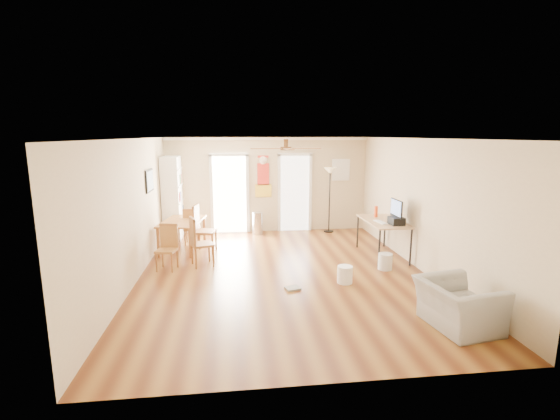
{
  "coord_description": "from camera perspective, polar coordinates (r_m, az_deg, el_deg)",
  "views": [
    {
      "loc": [
        -0.92,
        -7.27,
        2.67
      ],
      "look_at": [
        0.0,
        0.6,
        1.15
      ],
      "focal_mm": 25.27,
      "sensor_mm": 36.0,
      "label": 1
    }
  ],
  "objects": [
    {
      "name": "wall_front",
      "position": [
        4.11,
        6.75,
        -8.68
      ],
      "size": [
        5.5,
        0.04,
        2.6
      ],
      "primitive_type": null,
      "color": "beige",
      "rests_on": "floor"
    },
    {
      "name": "torchiere_lamp",
      "position": [
        10.92,
        7.17,
        1.43
      ],
      "size": [
        0.42,
        0.42,
        1.79
      ],
      "primitive_type": null,
      "rotation": [
        0.0,
        0.0,
        -0.28
      ],
      "color": "black",
      "rests_on": "floor"
    },
    {
      "name": "framed_poster",
      "position": [
        8.9,
        -18.37,
        4.06
      ],
      "size": [
        0.04,
        0.66,
        0.48
      ],
      "primitive_type": "cube",
      "color": "black",
      "rests_on": "wall_left"
    },
    {
      "name": "wall_decal",
      "position": [
        10.83,
        -2.44,
        4.92
      ],
      "size": [
        0.46,
        0.03,
        1.1
      ],
      "primitive_type": "cube",
      "color": "red",
      "rests_on": "wall_back"
    },
    {
      "name": "ceiling",
      "position": [
        7.32,
        0.56,
        10.32
      ],
      "size": [
        5.5,
        7.0,
        0.0
      ],
      "primitive_type": null,
      "color": "silver",
      "rests_on": "floor"
    },
    {
      "name": "wastebasket_a",
      "position": [
        7.37,
        9.38,
        -9.2
      ],
      "size": [
        0.35,
        0.35,
        0.32
      ],
      "primitive_type": "cylinder",
      "rotation": [
        0.0,
        0.0,
        -0.32
      ],
      "color": "white",
      "rests_on": "floor"
    },
    {
      "name": "orange_bottle",
      "position": [
        9.29,
        13.73,
        -0.22
      ],
      "size": [
        0.08,
        0.08,
        0.25
      ],
      "primitive_type": "cylinder",
      "rotation": [
        0.0,
        0.0,
        0.0
      ],
      "color": "#EE4715",
      "rests_on": "computer_desk"
    },
    {
      "name": "printer",
      "position": [
        8.63,
        16.49,
        -1.52
      ],
      "size": [
        0.28,
        0.32,
        0.16
      ],
      "primitive_type": "cube",
      "rotation": [
        0.0,
        0.0,
        0.04
      ],
      "color": "black",
      "rests_on": "computer_desk"
    },
    {
      "name": "wall_back",
      "position": [
        10.89,
        -1.78,
        3.64
      ],
      "size": [
        5.5,
        0.04,
        2.6
      ],
      "primitive_type": null,
      "color": "beige",
      "rests_on": "floor"
    },
    {
      "name": "dining_chair_near",
      "position": [
        8.18,
        -16.11,
        -5.29
      ],
      "size": [
        0.44,
        0.44,
        0.91
      ],
      "primitive_type": null,
      "rotation": [
        0.0,
        0.0,
        -0.21
      ],
      "color": "#A97836",
      "rests_on": "floor"
    },
    {
      "name": "computer_desk",
      "position": [
        9.06,
        14.58,
        -3.99
      ],
      "size": [
        0.75,
        1.5,
        0.81
      ],
      "primitive_type": null,
      "color": "tan",
      "rests_on": "floor"
    },
    {
      "name": "floor_cloth",
      "position": [
        7.04,
        1.85,
        -11.26
      ],
      "size": [
        0.29,
        0.25,
        0.04
      ],
      "primitive_type": "cube",
      "rotation": [
        0.0,
        0.0,
        0.26
      ],
      "color": "gray",
      "rests_on": "floor"
    },
    {
      "name": "keyboard",
      "position": [
        8.77,
        14.34,
        -1.7
      ],
      "size": [
        0.19,
        0.43,
        0.02
      ],
      "primitive_type": "cube",
      "rotation": [
        0.0,
        0.0,
        0.14
      ],
      "color": "silver",
      "rests_on": "computer_desk"
    },
    {
      "name": "kitchen_doorway",
      "position": [
        10.87,
        -7.29,
        2.21
      ],
      "size": [
        0.9,
        0.1,
        2.1
      ],
      "primitive_type": null,
      "color": "white",
      "rests_on": "wall_back"
    },
    {
      "name": "dining_chair_right_b",
      "position": [
        8.26,
        -11.19,
        -4.51
      ],
      "size": [
        0.53,
        0.53,
        1.02
      ],
      "primitive_type": null,
      "rotation": [
        0.0,
        0.0,
        1.88
      ],
      "color": "brown",
      "rests_on": "floor"
    },
    {
      "name": "armchair",
      "position": [
        6.18,
        24.36,
        -12.42
      ],
      "size": [
        1.03,
        1.13,
        0.66
      ],
      "primitive_type": "imported",
      "rotation": [
        0.0,
        0.0,
        1.73
      ],
      "color": "#999894",
      "rests_on": "floor"
    },
    {
      "name": "bathroom_doorway",
      "position": [
        11.0,
        2.13,
        2.39
      ],
      "size": [
        0.8,
        0.1,
        2.1
      ],
      "primitive_type": null,
      "color": "white",
      "rests_on": "wall_back"
    },
    {
      "name": "trash_can",
      "position": [
        10.71,
        -3.26,
        -1.92
      ],
      "size": [
        0.35,
        0.35,
        0.61
      ],
      "primitive_type": "cylinder",
      "rotation": [
        0.0,
        0.0,
        -0.29
      ],
      "color": "#B5B5B7",
      "rests_on": "floor"
    },
    {
      "name": "bookshelf",
      "position": [
        10.6,
        -15.27,
        1.75
      ],
      "size": [
        0.61,
        1.02,
        2.12
      ],
      "primitive_type": null,
      "rotation": [
        0.0,
        0.0,
        0.2
      ],
      "color": "white",
      "rests_on": "floor"
    },
    {
      "name": "ceiling_fan",
      "position": [
        7.03,
        0.87,
        8.91
      ],
      "size": [
        1.24,
        1.24,
        0.2
      ],
      "primitive_type": null,
      "color": "#593819",
      "rests_on": "ceiling"
    },
    {
      "name": "crown_molding",
      "position": [
        7.32,
        0.56,
        10.0
      ],
      "size": [
        5.5,
        7.0,
        0.08
      ],
      "primitive_type": null,
      "color": "white",
      "rests_on": "wall_back"
    },
    {
      "name": "dining_chair_far",
      "position": [
        9.95,
        -12.62,
        -2.28
      ],
      "size": [
        0.38,
        0.38,
        0.9
      ],
      "primitive_type": null,
      "rotation": [
        0.0,
        0.0,
        3.11
      ],
      "color": "#A46B35",
      "rests_on": "floor"
    },
    {
      "name": "dining_table",
      "position": [
        9.55,
        -13.89,
        -3.52
      ],
      "size": [
        1.06,
        1.51,
        0.7
      ],
      "primitive_type": null,
      "rotation": [
        0.0,
        0.0,
        -0.17
      ],
      "color": "#9E6633",
      "rests_on": "floor"
    },
    {
      "name": "dining_chair_right_a",
      "position": [
        9.17,
        -10.75,
        -2.71
      ],
      "size": [
        0.52,
        0.52,
        1.09
      ],
      "primitive_type": null,
      "rotation": [
        0.0,
        0.0,
        1.41
      ],
      "color": "#975930",
      "rests_on": "floor"
    },
    {
      "name": "wall_left",
      "position": [
        7.62,
        -20.45,
        -0.19
      ],
      "size": [
        0.04,
        7.0,
        2.6
      ],
      "primitive_type": null,
      "color": "beige",
      "rests_on": "floor"
    },
    {
      "name": "floor",
      "position": [
        7.8,
        0.52,
        -9.17
      ],
      "size": [
        7.0,
        7.0,
        0.0
      ],
      "primitive_type": "plane",
      "color": "brown",
      "rests_on": "ground"
    },
    {
      "name": "imac",
      "position": [
        8.67,
        16.48,
        -0.25
      ],
      "size": [
        0.08,
        0.56,
        0.52
      ],
      "primitive_type": null,
      "rotation": [
        0.0,
        0.0,
        -0.01
      ],
      "color": "black",
      "rests_on": "computer_desk"
    },
    {
      "name": "wall_right",
      "position": [
        8.26,
        19.84,
        0.66
      ],
      "size": [
        0.04,
        7.0,
        2.6
      ],
      "primitive_type": null,
      "color": "beige",
      "rests_on": "floor"
    },
    {
      "name": "ac_grille",
      "position": [
        11.18,
        8.8,
        5.76
      ],
      "size": [
        0.5,
        0.04,
        0.6
      ],
      "primitive_type": "cube",
      "color": "white",
      "rests_on": "wall_back"
    },
    {
      "name": "wastebasket_b",
      "position": [
        8.25,
        14.98,
        -7.21
      ],
      "size": [
        0.36,
        0.36,
        0.32
      ],
      "primitive_type": "cylinder",
      "rotation": [
        0.0,
        0.0,
        -0.33
      ],
      "color": "silver",
      "rests_on": "floor"
    }
  ]
}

